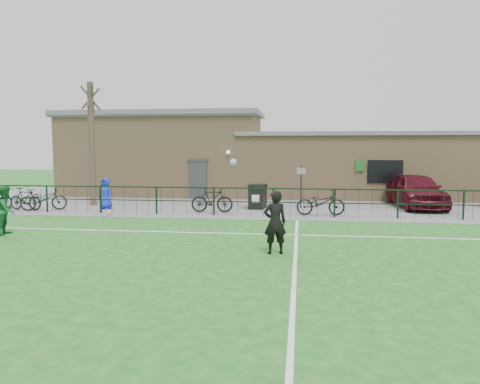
# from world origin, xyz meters

# --- Properties ---
(ground) EXTENTS (90.00, 90.00, 0.00)m
(ground) POSITION_xyz_m (0.00, 0.00, 0.00)
(ground) COLOR #1A5B1B
(ground) RESTS_ON ground
(paving_strip) EXTENTS (34.00, 13.00, 0.02)m
(paving_strip) POSITION_xyz_m (0.00, 13.50, 0.01)
(paving_strip) COLOR slate
(paving_strip) RESTS_ON ground
(pitch_line_touch) EXTENTS (28.00, 0.10, 0.01)m
(pitch_line_touch) POSITION_xyz_m (0.00, 7.80, 0.00)
(pitch_line_touch) COLOR white
(pitch_line_touch) RESTS_ON ground
(pitch_line_mid) EXTENTS (28.00, 0.10, 0.01)m
(pitch_line_mid) POSITION_xyz_m (0.00, 4.00, 0.00)
(pitch_line_mid) COLOR white
(pitch_line_mid) RESTS_ON ground
(pitch_line_perp) EXTENTS (0.10, 16.00, 0.01)m
(pitch_line_perp) POSITION_xyz_m (2.00, 0.00, 0.00)
(pitch_line_perp) COLOR white
(pitch_line_perp) RESTS_ON ground
(perimeter_fence) EXTENTS (28.00, 0.10, 1.20)m
(perimeter_fence) POSITION_xyz_m (0.00, 8.00, 0.60)
(perimeter_fence) COLOR black
(perimeter_fence) RESTS_ON ground
(bare_tree) EXTENTS (0.30, 0.30, 6.00)m
(bare_tree) POSITION_xyz_m (-8.00, 10.50, 3.00)
(bare_tree) COLOR #433529
(bare_tree) RESTS_ON ground
(wheelie_bin_left) EXTENTS (0.68, 0.77, 1.03)m
(wheelie_bin_left) POSITION_xyz_m (0.09, 10.22, 0.53)
(wheelie_bin_left) COLOR black
(wheelie_bin_left) RESTS_ON paving_strip
(wheelie_bin_right) EXTENTS (0.82, 0.89, 1.04)m
(wheelie_bin_right) POSITION_xyz_m (0.13, 10.45, 0.54)
(wheelie_bin_right) COLOR black
(wheelie_bin_right) RESTS_ON paving_strip
(sign_post) EXTENTS (0.07, 0.07, 2.00)m
(sign_post) POSITION_xyz_m (2.14, 10.56, 1.02)
(sign_post) COLOR black
(sign_post) RESTS_ON paving_strip
(car_maroon) EXTENTS (2.30, 4.95, 1.64)m
(car_maroon) POSITION_xyz_m (7.52, 11.62, 0.84)
(car_maroon) COLOR #4A0D18
(car_maroon) RESTS_ON paving_strip
(bicycle_b) EXTENTS (1.75, 0.76, 1.02)m
(bicycle_b) POSITION_xyz_m (-10.29, 8.41, 0.53)
(bicycle_b) COLOR black
(bicycle_b) RESTS_ON paving_strip
(bicycle_c) EXTENTS (2.10, 1.44, 1.04)m
(bicycle_c) POSITION_xyz_m (-9.43, 8.48, 0.54)
(bicycle_c) COLOR black
(bicycle_c) RESTS_ON paving_strip
(bicycle_d) EXTENTS (1.86, 0.63, 1.10)m
(bicycle_d) POSITION_xyz_m (-1.73, 8.78, 0.57)
(bicycle_d) COLOR black
(bicycle_d) RESTS_ON paving_strip
(bicycle_e) EXTENTS (2.07, 0.88, 1.06)m
(bicycle_e) POSITION_xyz_m (2.96, 8.55, 0.55)
(bicycle_e) COLOR black
(bicycle_e) RESTS_ON paving_strip
(spectator_child) EXTENTS (0.80, 0.63, 1.44)m
(spectator_child) POSITION_xyz_m (-6.84, 9.29, 0.74)
(spectator_child) COLOR blue
(spectator_child) RESTS_ON paving_strip
(goalkeeper_kick) EXTENTS (2.04, 3.40, 2.49)m
(goalkeeper_kick) POSITION_xyz_m (1.41, 1.27, 0.90)
(goalkeeper_kick) COLOR black
(goalkeeper_kick) RESTS_ON ground
(outfield_player) EXTENTS (0.73, 0.87, 1.61)m
(outfield_player) POSITION_xyz_m (-7.50, 2.90, 0.80)
(outfield_player) COLOR #1B5F2F
(outfield_player) RESTS_ON ground
(ball_ground) EXTENTS (0.22, 0.22, 0.22)m
(ball_ground) POSITION_xyz_m (-5.88, 7.36, 0.11)
(ball_ground) COLOR silver
(ball_ground) RESTS_ON ground
(clubhouse) EXTENTS (24.25, 5.40, 4.96)m
(clubhouse) POSITION_xyz_m (-0.88, 16.50, 2.22)
(clubhouse) COLOR tan
(clubhouse) RESTS_ON ground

